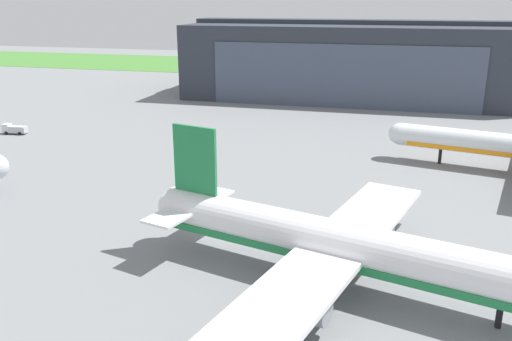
% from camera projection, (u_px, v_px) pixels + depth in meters
% --- Properties ---
extents(ground_plane, '(440.00, 440.00, 0.00)m').
position_uv_depth(ground_plane, '(225.00, 230.00, 66.36)').
color(ground_plane, slate).
extents(grass_field_strip, '(440.00, 56.00, 0.08)m').
position_uv_depth(grass_field_strip, '(351.00, 69.00, 215.86)').
color(grass_field_strip, '#457F34').
rests_on(grass_field_strip, ground_plane).
extents(maintenance_hangar, '(89.50, 39.15, 21.37)m').
position_uv_depth(maintenance_hangar, '(350.00, 60.00, 154.37)').
color(maintenance_hangar, '#2D333D').
rests_on(maintenance_hangar, ground_plane).
extents(airliner_near_left, '(44.19, 40.08, 14.21)m').
position_uv_depth(airliner_near_left, '(346.00, 246.00, 52.23)').
color(airliner_near_left, white).
rests_on(airliner_near_left, ground_plane).
extents(pushback_tractor, '(5.18, 2.57, 2.12)m').
position_uv_depth(pushback_tractor, '(14.00, 129.00, 112.98)').
color(pushback_tractor, silver).
rests_on(pushback_tractor, ground_plane).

